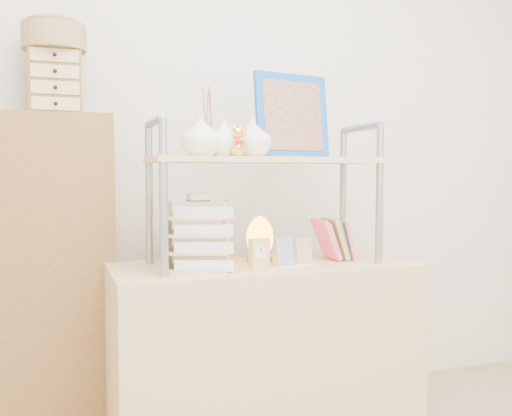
% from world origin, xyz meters
% --- Properties ---
extents(desk, '(1.20, 0.50, 0.75)m').
position_xyz_m(desk, '(0.00, 1.20, 0.38)').
color(desk, tan).
rests_on(desk, ground).
extents(cabinet, '(0.46, 0.26, 1.35)m').
position_xyz_m(cabinet, '(-0.77, 1.57, 0.68)').
color(cabinet, brown).
rests_on(cabinet, ground).
extents(hutch, '(0.90, 0.34, 0.77)m').
position_xyz_m(hutch, '(-0.03, 1.21, 1.19)').
color(hutch, gray).
rests_on(hutch, desk).
extents(letter_tray, '(0.29, 0.29, 0.28)m').
position_xyz_m(letter_tray, '(-0.28, 1.17, 0.86)').
color(letter_tray, '#D1B97D').
rests_on(letter_tray, desk).
extents(salt_lamp, '(0.12, 0.11, 0.19)m').
position_xyz_m(salt_lamp, '(0.00, 1.26, 0.84)').
color(salt_lamp, brown).
rests_on(salt_lamp, desk).
extents(desk_clock, '(0.08, 0.05, 0.11)m').
position_xyz_m(desk_clock, '(-0.05, 1.13, 0.81)').
color(desk_clock, tan).
rests_on(desk_clock, desk).
extents(postcard_stand, '(0.17, 0.09, 0.11)m').
position_xyz_m(postcard_stand, '(0.09, 1.11, 0.78)').
color(postcard_stand, white).
rests_on(postcard_stand, desk).
extents(drawer_chest, '(0.20, 0.16, 0.25)m').
position_xyz_m(drawer_chest, '(-0.77, 1.55, 1.48)').
color(drawer_chest, brown).
rests_on(drawer_chest, cabinet).
extents(woven_basket, '(0.25, 0.25, 0.10)m').
position_xyz_m(woven_basket, '(-0.77, 1.55, 1.65)').
color(woven_basket, olive).
rests_on(woven_basket, drawer_chest).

